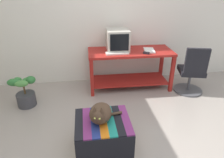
{
  "coord_description": "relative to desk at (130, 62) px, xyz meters",
  "views": [
    {
      "loc": [
        -0.37,
        -1.82,
        1.86
      ],
      "look_at": [
        0.02,
        0.85,
        0.55
      ],
      "focal_mm": 32.06,
      "sensor_mm": 36.0,
      "label": 1
    }
  ],
  "objects": [
    {
      "name": "ground_plane",
      "position": [
        -0.47,
        -1.6,
        -0.5
      ],
      "size": [
        14.0,
        14.0,
        0.0
      ],
      "primitive_type": "plane",
      "color": "#9E9389"
    },
    {
      "name": "back_wall",
      "position": [
        -0.47,
        0.45,
        0.8
      ],
      "size": [
        8.0,
        0.1,
        2.6
      ],
      "primitive_type": "cube",
      "color": "silver",
      "rests_on": "ground_plane"
    },
    {
      "name": "desk",
      "position": [
        0.0,
        0.0,
        0.0
      ],
      "size": [
        1.55,
        0.67,
        0.73
      ],
      "rotation": [
        0.0,
        0.0,
        -0.02
      ],
      "color": "maroon",
      "rests_on": "ground_plane"
    },
    {
      "name": "tv_monitor",
      "position": [
        -0.23,
        0.07,
        0.41
      ],
      "size": [
        0.4,
        0.42,
        0.37
      ],
      "rotation": [
        0.0,
        0.0,
        -0.02
      ],
      "color": "#BCB7A8",
      "rests_on": "desk"
    },
    {
      "name": "keyboard",
      "position": [
        -0.27,
        -0.14,
        0.24
      ],
      "size": [
        0.4,
        0.15,
        0.02
      ],
      "primitive_type": "cube",
      "rotation": [
        0.0,
        0.0,
        0.01
      ],
      "color": "beige",
      "rests_on": "desk"
    },
    {
      "name": "book",
      "position": [
        0.34,
        -0.06,
        0.24
      ],
      "size": [
        0.23,
        0.32,
        0.02
      ],
      "primitive_type": "cube",
      "rotation": [
        0.0,
        0.0,
        -0.17
      ],
      "color": "white",
      "rests_on": "desk"
    },
    {
      "name": "ottoman_with_blanket",
      "position": [
        -0.67,
        -1.55,
        -0.3
      ],
      "size": [
        0.64,
        0.59,
        0.4
      ],
      "color": "tan",
      "rests_on": "ground_plane"
    },
    {
      "name": "cat",
      "position": [
        -0.7,
        -1.54,
        0.01
      ],
      "size": [
        0.44,
        0.4,
        0.27
      ],
      "rotation": [
        0.0,
        0.0,
        -0.27
      ],
      "color": "#473323",
      "rests_on": "ottoman_with_blanket"
    },
    {
      "name": "potted_plant",
      "position": [
        -1.83,
        -0.42,
        -0.27
      ],
      "size": [
        0.41,
        0.35,
        0.53
      ],
      "color": "#3D3D42",
      "rests_on": "ground_plane"
    },
    {
      "name": "office_chair",
      "position": [
        1.05,
        -0.39,
        -0.12
      ],
      "size": [
        0.52,
        0.52,
        0.89
      ],
      "rotation": [
        0.0,
        0.0,
        2.9
      ],
      "color": "#4C4C51",
      "rests_on": "ground_plane"
    },
    {
      "name": "stapler",
      "position": [
        0.23,
        -0.23,
        0.25
      ],
      "size": [
        0.11,
        0.09,
        0.04
      ],
      "primitive_type": "cube",
      "rotation": [
        0.0,
        0.0,
        1.02
      ],
      "color": "black",
      "rests_on": "desk"
    },
    {
      "name": "pen",
      "position": [
        0.41,
        0.06,
        0.23
      ],
      "size": [
        0.09,
        0.11,
        0.01
      ],
      "primitive_type": "cylinder",
      "rotation": [
        0.0,
        1.57,
        2.25
      ],
      "color": "#2351B2",
      "rests_on": "desk"
    }
  ]
}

